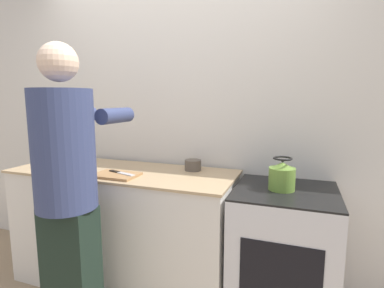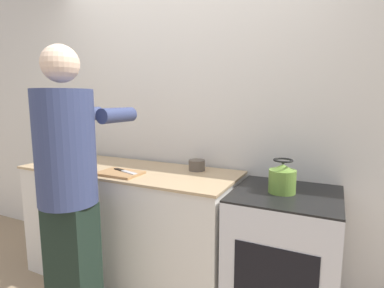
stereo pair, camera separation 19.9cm
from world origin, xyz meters
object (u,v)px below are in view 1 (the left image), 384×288
(oven, at_px, (283,255))
(kettle, at_px, (282,176))
(cutting_board, at_px, (116,175))
(knife, at_px, (121,173))
(canister_jar, at_px, (56,153))
(bowl_prep, at_px, (193,165))
(person, at_px, (68,185))

(oven, bearing_deg, kettle, -164.81)
(cutting_board, bearing_deg, kettle, 8.50)
(oven, distance_m, knife, 1.24)
(canister_jar, bearing_deg, cutting_board, -16.08)
(oven, xyz_separation_m, bowl_prep, (-0.70, 0.18, 0.52))
(person, height_order, knife, person)
(kettle, distance_m, canister_jar, 1.87)
(knife, relative_size, canister_jar, 1.44)
(oven, xyz_separation_m, person, (-1.21, -0.58, 0.52))
(cutting_board, bearing_deg, oven, 8.66)
(bowl_prep, bearing_deg, oven, -14.80)
(person, bearing_deg, canister_jar, 137.74)
(kettle, bearing_deg, canister_jar, 178.60)
(knife, relative_size, kettle, 1.17)
(person, bearing_deg, kettle, 26.03)
(cutting_board, relative_size, bowl_prep, 2.47)
(knife, height_order, bowl_prep, bowl_prep)
(kettle, relative_size, bowl_prep, 1.66)
(oven, distance_m, person, 1.44)
(person, xyz_separation_m, cutting_board, (0.06, 0.41, -0.03))
(person, relative_size, bowl_prep, 14.03)
(canister_jar, bearing_deg, kettle, -1.40)
(cutting_board, height_order, bowl_prep, bowl_prep)
(knife, bearing_deg, kettle, 24.42)
(knife, bearing_deg, oven, 24.61)
(knife, bearing_deg, person, -83.13)
(cutting_board, distance_m, canister_jar, 0.78)
(knife, distance_m, bowl_prep, 0.55)
(kettle, height_order, canister_jar, kettle)
(person, distance_m, knife, 0.44)
(person, relative_size, canister_jar, 10.47)
(oven, relative_size, cutting_board, 2.86)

